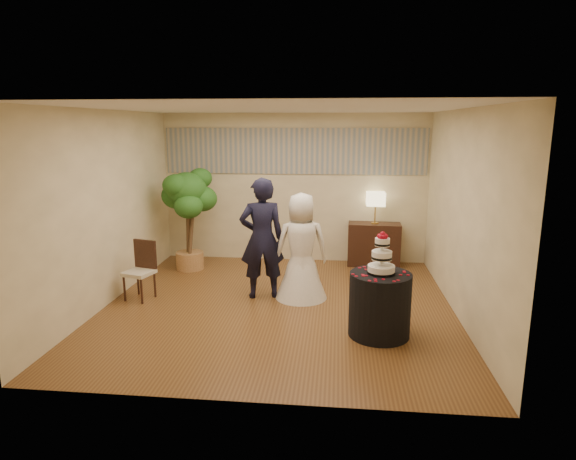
# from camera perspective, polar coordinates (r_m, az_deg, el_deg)

# --- Properties ---
(floor) EXTENTS (5.00, 5.00, 0.00)m
(floor) POSITION_cam_1_polar(r_m,az_deg,el_deg) (7.10, -1.15, -8.98)
(floor) COLOR brown
(floor) RESTS_ON ground
(ceiling) EXTENTS (5.00, 5.00, 0.00)m
(ceiling) POSITION_cam_1_polar(r_m,az_deg,el_deg) (6.62, -1.26, 14.22)
(ceiling) COLOR white
(ceiling) RESTS_ON wall_back
(wall_back) EXTENTS (5.00, 0.06, 2.80)m
(wall_back) POSITION_cam_1_polar(r_m,az_deg,el_deg) (9.18, 0.73, 4.96)
(wall_back) COLOR beige
(wall_back) RESTS_ON ground
(wall_front) EXTENTS (5.00, 0.06, 2.80)m
(wall_front) POSITION_cam_1_polar(r_m,az_deg,el_deg) (4.31, -5.31, -3.68)
(wall_front) COLOR beige
(wall_front) RESTS_ON ground
(wall_left) EXTENTS (0.06, 5.00, 2.80)m
(wall_left) POSITION_cam_1_polar(r_m,az_deg,el_deg) (7.45, -20.67, 2.41)
(wall_left) COLOR beige
(wall_left) RESTS_ON ground
(wall_right) EXTENTS (0.06, 5.00, 2.80)m
(wall_right) POSITION_cam_1_polar(r_m,az_deg,el_deg) (6.88, 19.95, 1.69)
(wall_right) COLOR beige
(wall_right) RESTS_ON ground
(mural_border) EXTENTS (4.90, 0.02, 0.85)m
(mural_border) POSITION_cam_1_polar(r_m,az_deg,el_deg) (9.09, 0.73, 9.32)
(mural_border) COLOR gray
(mural_border) RESTS_ON wall_back
(groom) EXTENTS (0.76, 0.59, 1.84)m
(groom) POSITION_cam_1_polar(r_m,az_deg,el_deg) (7.21, -3.11, -1.01)
(groom) COLOR black
(groom) RESTS_ON floor
(bride) EXTENTS (0.93, 0.93, 1.62)m
(bride) POSITION_cam_1_polar(r_m,az_deg,el_deg) (7.20, 1.60, -1.93)
(bride) COLOR white
(bride) RESTS_ON floor
(cake_table) EXTENTS (1.00, 1.00, 0.81)m
(cake_table) POSITION_cam_1_polar(r_m,az_deg,el_deg) (6.15, 10.81, -8.67)
(cake_table) COLOR black
(cake_table) RESTS_ON floor
(wedding_cake) EXTENTS (0.34, 0.34, 0.53)m
(wedding_cake) POSITION_cam_1_polar(r_m,az_deg,el_deg) (5.94, 11.07, -2.65)
(wedding_cake) COLOR white
(wedding_cake) RESTS_ON cake_table
(console) EXTENTS (0.97, 0.46, 0.80)m
(console) POSITION_cam_1_polar(r_m,az_deg,el_deg) (9.12, 10.14, -1.68)
(console) COLOR black
(console) RESTS_ON floor
(table_lamp) EXTENTS (0.33, 0.33, 0.58)m
(table_lamp) POSITION_cam_1_polar(r_m,az_deg,el_deg) (8.98, 10.31, 2.58)
(table_lamp) COLOR beige
(table_lamp) RESTS_ON console
(ficus_tree) EXTENTS (1.14, 1.14, 1.87)m
(ficus_tree) POSITION_cam_1_polar(r_m,az_deg,el_deg) (8.80, -11.76, 1.29)
(ficus_tree) COLOR #275F1E
(ficus_tree) RESTS_ON floor
(side_chair) EXTENTS (0.51, 0.52, 0.88)m
(side_chair) POSITION_cam_1_polar(r_m,az_deg,el_deg) (7.57, -17.27, -4.66)
(side_chair) COLOR black
(side_chair) RESTS_ON floor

